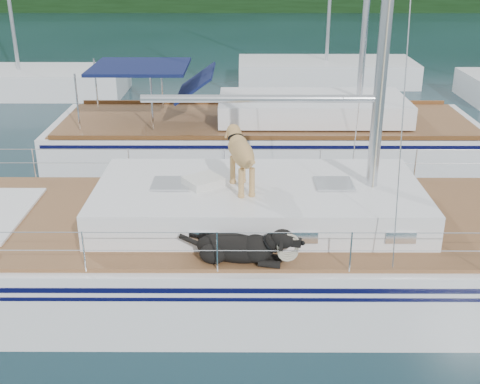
{
  "coord_description": "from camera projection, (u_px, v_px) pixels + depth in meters",
  "views": [
    {
      "loc": [
        0.53,
        -8.92,
        5.37
      ],
      "look_at": [
        0.5,
        0.2,
        1.6
      ],
      "focal_mm": 45.0,
      "sensor_mm": 36.0,
      "label": 1
    }
  ],
  "objects": [
    {
      "name": "neighbor_sailboat",
      "position": [
        270.0,
        138.0,
        15.88
      ],
      "size": [
        11.0,
        3.5,
        13.3
      ],
      "color": "white",
      "rests_on": "ground"
    },
    {
      "name": "shore_bank",
      "position": [
        236.0,
        3.0,
        52.77
      ],
      "size": [
        92.0,
        1.0,
        1.2
      ],
      "primitive_type": "cube",
      "color": "#595147",
      "rests_on": "ground"
    },
    {
      "name": "bg_boat_center",
      "position": [
        326.0,
        72.0,
        24.9
      ],
      "size": [
        7.2,
        3.0,
        11.65
      ],
      "color": "white",
      "rests_on": "ground"
    },
    {
      "name": "main_sailboat",
      "position": [
        216.0,
        248.0,
        10.03
      ],
      "size": [
        12.0,
        3.8,
        14.01
      ],
      "color": "white",
      "rests_on": "ground"
    },
    {
      "name": "ground",
      "position": [
        211.0,
        283.0,
        10.3
      ],
      "size": [
        120.0,
        120.0,
        0.0
      ],
      "primitive_type": "plane",
      "color": "black",
      "rests_on": "ground"
    },
    {
      "name": "bg_boat_west",
      "position": [
        21.0,
        82.0,
        23.1
      ],
      "size": [
        8.0,
        3.0,
        11.65
      ],
      "color": "white",
      "rests_on": "ground"
    }
  ]
}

